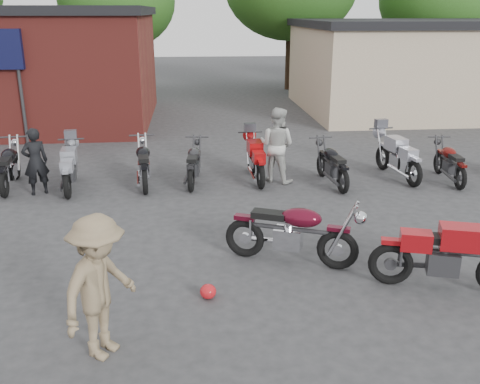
{
  "coord_description": "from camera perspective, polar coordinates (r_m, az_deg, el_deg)",
  "views": [
    {
      "loc": [
        -1.46,
        -7.51,
        4.1
      ],
      "look_at": [
        -0.57,
        1.88,
        0.9
      ],
      "focal_mm": 40.0,
      "sensor_mm": 36.0,
      "label": 1
    }
  ],
  "objects": [
    {
      "name": "vintage_motorcycle",
      "position": [
        9.03,
        5.69,
        -3.87
      ],
      "size": [
        2.33,
        1.54,
        1.29
      ],
      "primitive_type": null,
      "rotation": [
        0.0,
        0.0,
        -0.4
      ],
      "color": "#470817",
      "rests_on": "ground"
    },
    {
      "name": "person_tan",
      "position": [
        6.78,
        -14.75,
        -9.8
      ],
      "size": [
        1.21,
        1.39,
        1.86
      ],
      "primitive_type": "imported",
      "rotation": [
        0.0,
        0.0,
        1.03
      ],
      "color": "#826E50",
      "rests_on": "ground"
    },
    {
      "name": "row_bike_3",
      "position": [
        13.37,
        -4.93,
        3.28
      ],
      "size": [
        0.85,
        1.97,
        1.11
      ],
      "primitive_type": null,
      "rotation": [
        0.0,
        0.0,
        1.45
      ],
      "color": "black",
      "rests_on": "ground"
    },
    {
      "name": "sportbike",
      "position": [
        8.75,
        21.47,
        -5.94
      ],
      "size": [
        2.32,
        1.34,
        1.28
      ],
      "primitive_type": null,
      "rotation": [
        0.0,
        0.0,
        -0.3
      ],
      "color": "#A00D13",
      "rests_on": "ground"
    },
    {
      "name": "row_bike_0",
      "position": [
        14.1,
        -23.43,
        2.77
      ],
      "size": [
        0.91,
        2.12,
        1.19
      ],
      "primitive_type": null,
      "rotation": [
        0.0,
        0.0,
        1.68
      ],
      "color": "black",
      "rests_on": "ground"
    },
    {
      "name": "row_bike_2",
      "position": [
        13.38,
        -10.25,
        3.23
      ],
      "size": [
        0.87,
        2.1,
        1.19
      ],
      "primitive_type": null,
      "rotation": [
        0.0,
        0.0,
        1.67
      ],
      "color": "black",
      "rests_on": "ground"
    },
    {
      "name": "row_bike_5",
      "position": [
        13.39,
        9.79,
        3.13
      ],
      "size": [
        0.86,
        2.0,
        1.13
      ],
      "primitive_type": null,
      "rotation": [
        0.0,
        0.0,
        1.68
      ],
      "color": "black",
      "rests_on": "ground"
    },
    {
      "name": "row_bike_1",
      "position": [
        13.49,
        -17.74,
        2.7
      ],
      "size": [
        0.87,
        2.06,
        1.16
      ],
      "primitive_type": null,
      "rotation": [
        0.0,
        0.0,
        1.68
      ],
      "color": "gray",
      "rests_on": "ground"
    },
    {
      "name": "row_bike_4",
      "position": [
        13.56,
        1.67,
        3.72
      ],
      "size": [
        0.76,
        2.06,
        1.18
      ],
      "primitive_type": null,
      "rotation": [
        0.0,
        0.0,
        1.61
      ],
      "color": "#AB0E10",
      "rests_on": "ground"
    },
    {
      "name": "person_dark",
      "position": [
        13.29,
        -20.99,
        3.05
      ],
      "size": [
        0.69,
        0.59,
        1.58
      ],
      "primitive_type": "imported",
      "rotation": [
        0.0,
        0.0,
        3.59
      ],
      "color": "black",
      "rests_on": "ground"
    },
    {
      "name": "person_light",
      "position": [
        13.37,
        3.95,
        5.02
      ],
      "size": [
        1.16,
        1.1,
        1.88
      ],
      "primitive_type": "imported",
      "rotation": [
        0.0,
        0.0,
        2.55
      ],
      "color": "#B5B5B0",
      "rests_on": "ground"
    },
    {
      "name": "stucco_building",
      "position": [
        24.73,
        18.82,
        12.31
      ],
      "size": [
        10.0,
        8.0,
        3.5
      ],
      "primitive_type": "cube",
      "color": "tan",
      "rests_on": "ground"
    },
    {
      "name": "helmet",
      "position": [
        8.16,
        -3.43,
        -10.55
      ],
      "size": [
        0.28,
        0.28,
        0.23
      ],
      "primitive_type": "ellipsoid",
      "rotation": [
        0.0,
        0.0,
        0.15
      ],
      "color": "red",
      "rests_on": "ground"
    },
    {
      "name": "ground",
      "position": [
        8.68,
        4.99,
        -9.53
      ],
      "size": [
        90.0,
        90.0,
        0.0
      ],
      "primitive_type": "plane",
      "color": "#2F2F31"
    },
    {
      "name": "tree_1",
      "position": [
        29.73,
        -12.86,
        17.52
      ],
      "size": [
        5.92,
        5.92,
        7.4
      ],
      "primitive_type": null,
      "color": "#224412",
      "rests_on": "ground"
    },
    {
      "name": "row_bike_6",
      "position": [
        14.32,
        16.47,
        3.89
      ],
      "size": [
        1.01,
        2.22,
        1.24
      ],
      "primitive_type": null,
      "rotation": [
        0.0,
        0.0,
        1.72
      ],
      "color": "#9797A4",
      "rests_on": "ground"
    },
    {
      "name": "row_bike_7",
      "position": [
        14.46,
        21.47,
        3.16
      ],
      "size": [
        0.74,
        1.9,
        1.08
      ],
      "primitive_type": null,
      "rotation": [
        0.0,
        0.0,
        1.5
      ],
      "color": "#550C0A",
      "rests_on": "ground"
    },
    {
      "name": "tree_2",
      "position": [
        30.02,
        5.37,
        19.22
      ],
      "size": [
        7.04,
        7.04,
        8.8
      ],
      "primitive_type": null,
      "color": "#224412",
      "rests_on": "ground"
    },
    {
      "name": "tree_3",
      "position": [
        32.44,
        20.03,
        17.13
      ],
      "size": [
        6.08,
        6.08,
        7.6
      ],
      "primitive_type": null,
      "color": "#224412",
      "rests_on": "ground"
    }
  ]
}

